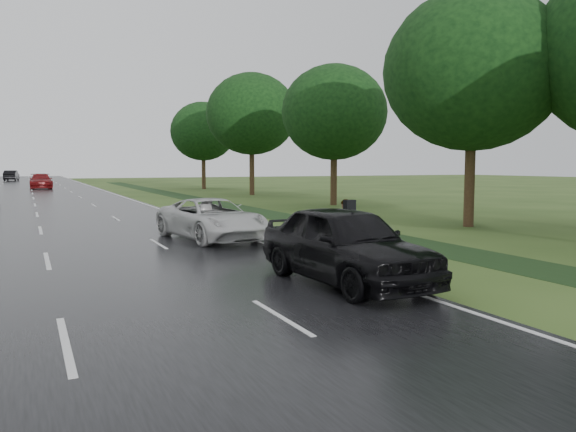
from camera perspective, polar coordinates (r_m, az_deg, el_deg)
The scene contains 14 objects.
ground at distance 9.16m, azimuth -21.65°, elevation -12.23°, with size 220.00×220.00×0.00m, color #2F481A.
road at distance 53.81m, azimuth -24.51°, elevation 1.92°, with size 14.00×180.00×0.04m, color black.
edge_stripe_east at distance 54.29m, azimuth -17.36°, elevation 2.20°, with size 0.12×180.00×0.01m, color silver.
center_line at distance 53.81m, azimuth -24.51°, elevation 1.94°, with size 0.12×180.00×0.01m, color silver.
drainage_ditch at distance 30.05m, azimuth -1.49°, elevation 0.16°, with size 2.20×120.00×0.56m.
tree_east_b at distance 25.91m, azimuth 18.26°, elevation 13.83°, with size 7.60×7.60×10.11m.
tree_east_c at distance 37.83m, azimuth 4.71°, elevation 10.44°, with size 7.00×7.00×9.29m.
tree_east_d at distance 50.37m, azimuth -3.72°, elevation 10.30°, with size 8.00×8.00×10.76m.
tree_east_f at distance 63.44m, azimuth -8.62°, elevation 8.50°, with size 7.20×7.20×9.62m.
pedestrian at distance 16.90m, azimuth 5.72°, elevation -1.01°, with size 0.78×0.65×1.67m.
white_pickup at distance 20.16m, azimuth -7.76°, elevation -0.29°, with size 2.41×5.23×1.45m, color #BDBDBD.
dark_sedan at distance 12.65m, azimuth 5.87°, elevation -2.85°, with size 2.07×5.15×1.76m, color black.
far_car_red at distance 68.34m, azimuth -23.81°, elevation 3.26°, with size 2.34×5.75×1.67m, color maroon.
far_car_dark at distance 103.77m, azimuth -26.29°, elevation 3.70°, with size 1.82×5.22×1.72m, color black.
Camera 1 is at (-0.43, -8.75, 2.69)m, focal length 35.00 mm.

